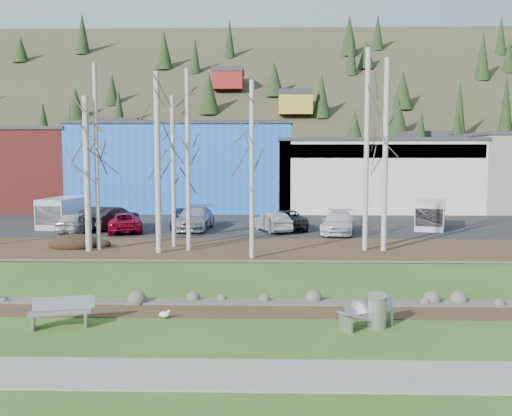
{
  "coord_description": "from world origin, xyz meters",
  "views": [
    {
      "loc": [
        2.23,
        -16.65,
        5.23
      ],
      "look_at": [
        1.48,
        12.9,
        2.5
      ],
      "focal_mm": 40.0,
      "sensor_mm": 36.0,
      "label": 1
    }
  ],
  "objects_px": {
    "car_1": "(112,218)",
    "car_4": "(183,218)",
    "car_9": "(103,218)",
    "car_5": "(272,222)",
    "car_8": "(338,223)",
    "car_6": "(286,220)",
    "car_2": "(124,222)",
    "van_grey": "(63,212)",
    "bench_damaged": "(367,313)",
    "van_white": "(430,215)",
    "seagull": "(165,314)",
    "bench_intact": "(61,312)",
    "car_3": "(194,218)",
    "car_0": "(77,222)",
    "car_7": "(338,223)",
    "litter_bin": "(377,312)"
  },
  "relations": [
    {
      "from": "bench_damaged",
      "to": "seagull",
      "type": "relative_size",
      "value": 4.74
    },
    {
      "from": "car_2",
      "to": "van_white",
      "type": "height_order",
      "value": "van_white"
    },
    {
      "from": "car_5",
      "to": "car_4",
      "type": "bearing_deg",
      "value": -39.38
    },
    {
      "from": "litter_bin",
      "to": "van_grey",
      "type": "height_order",
      "value": "van_grey"
    },
    {
      "from": "car_0",
      "to": "car_4",
      "type": "xyz_separation_m",
      "value": [
        6.71,
        2.51,
        0.05
      ]
    },
    {
      "from": "litter_bin",
      "to": "car_3",
      "type": "relative_size",
      "value": 0.18
    },
    {
      "from": "bench_intact",
      "to": "car_2",
      "type": "height_order",
      "value": "car_2"
    },
    {
      "from": "car_1",
      "to": "van_grey",
      "type": "relative_size",
      "value": 0.96
    },
    {
      "from": "litter_bin",
      "to": "seagull",
      "type": "relative_size",
      "value": 2.4
    },
    {
      "from": "bench_damaged",
      "to": "van_white",
      "type": "relative_size",
      "value": 0.4
    },
    {
      "from": "car_0",
      "to": "car_7",
      "type": "distance_m",
      "value": 17.31
    },
    {
      "from": "car_4",
      "to": "car_8",
      "type": "distance_m",
      "value": 10.93
    },
    {
      "from": "car_3",
      "to": "van_grey",
      "type": "distance_m",
      "value": 9.64
    },
    {
      "from": "bench_intact",
      "to": "car_8",
      "type": "xyz_separation_m",
      "value": [
        10.84,
        20.28,
        0.4
      ]
    },
    {
      "from": "litter_bin",
      "to": "car_3",
      "type": "bearing_deg",
      "value": 111.18
    },
    {
      "from": "car_2",
      "to": "car_6",
      "type": "xyz_separation_m",
      "value": [
        10.88,
        1.61,
        0.03
      ]
    },
    {
      "from": "car_8",
      "to": "van_grey",
      "type": "height_order",
      "value": "van_grey"
    },
    {
      "from": "bench_intact",
      "to": "car_7",
      "type": "xyz_separation_m",
      "value": [
        10.83,
        20.28,
        0.4
      ]
    },
    {
      "from": "car_2",
      "to": "van_grey",
      "type": "distance_m",
      "value": 5.62
    },
    {
      "from": "seagull",
      "to": "van_grey",
      "type": "bearing_deg",
      "value": 98.07
    },
    {
      "from": "car_4",
      "to": "car_9",
      "type": "bearing_deg",
      "value": -179.06
    },
    {
      "from": "car_8",
      "to": "car_6",
      "type": "bearing_deg",
      "value": 159.99
    },
    {
      "from": "car_6",
      "to": "car_9",
      "type": "bearing_deg",
      "value": -8.71
    },
    {
      "from": "seagull",
      "to": "van_grey",
      "type": "height_order",
      "value": "van_grey"
    },
    {
      "from": "car_0",
      "to": "car_7",
      "type": "height_order",
      "value": "car_7"
    },
    {
      "from": "litter_bin",
      "to": "car_7",
      "type": "distance_m",
      "value": 20.18
    },
    {
      "from": "car_0",
      "to": "car_7",
      "type": "relative_size",
      "value": 0.81
    },
    {
      "from": "car_4",
      "to": "car_5",
      "type": "xyz_separation_m",
      "value": [
        6.3,
        -1.95,
        -0.08
      ]
    },
    {
      "from": "car_1",
      "to": "car_4",
      "type": "distance_m",
      "value": 4.92
    },
    {
      "from": "car_5",
      "to": "car_9",
      "type": "bearing_deg",
      "value": -28.03
    },
    {
      "from": "bench_intact",
      "to": "car_9",
      "type": "xyz_separation_m",
      "value": [
        -5.21,
        22.15,
        0.46
      ]
    },
    {
      "from": "car_8",
      "to": "car_9",
      "type": "distance_m",
      "value": 16.16
    },
    {
      "from": "seagull",
      "to": "van_white",
      "type": "xyz_separation_m",
      "value": [
        14.54,
        21.99,
        0.95
      ]
    },
    {
      "from": "car_4",
      "to": "car_6",
      "type": "xyz_separation_m",
      "value": [
        7.27,
        -0.63,
        -0.05
      ]
    },
    {
      "from": "car_5",
      "to": "car_8",
      "type": "distance_m",
      "value": 4.36
    },
    {
      "from": "car_0",
      "to": "car_4",
      "type": "bearing_deg",
      "value": -155.48
    },
    {
      "from": "car_2",
      "to": "car_8",
      "type": "xyz_separation_m",
      "value": [
        14.22,
        -0.39,
        0.06
      ]
    },
    {
      "from": "car_1",
      "to": "bench_damaged",
      "type": "bearing_deg",
      "value": 141.42
    },
    {
      "from": "car_4",
      "to": "car_8",
      "type": "bearing_deg",
      "value": -20.79
    },
    {
      "from": "bench_intact",
      "to": "car_6",
      "type": "bearing_deg",
      "value": 57.09
    },
    {
      "from": "car_6",
      "to": "car_5",
      "type": "bearing_deg",
      "value": 44.51
    },
    {
      "from": "car_6",
      "to": "car_1",
      "type": "bearing_deg",
      "value": -8.68
    },
    {
      "from": "car_4",
      "to": "car_9",
      "type": "height_order",
      "value": "car_9"
    },
    {
      "from": "car_0",
      "to": "car_3",
      "type": "xyz_separation_m",
      "value": [
        7.65,
        1.63,
        0.1
      ]
    },
    {
      "from": "seagull",
      "to": "car_6",
      "type": "height_order",
      "value": "car_6"
    },
    {
      "from": "bench_intact",
      "to": "car_1",
      "type": "xyz_separation_m",
      "value": [
        -4.63,
        22.15,
        0.46
      ]
    },
    {
      "from": "seagull",
      "to": "car_6",
      "type": "distance_m",
      "value": 21.85
    },
    {
      "from": "bench_intact",
      "to": "bench_damaged",
      "type": "bearing_deg",
      "value": -12.81
    },
    {
      "from": "car_3",
      "to": "car_1",
      "type": "bearing_deg",
      "value": -177.65
    },
    {
      "from": "bench_intact",
      "to": "car_6",
      "type": "height_order",
      "value": "car_6"
    }
  ]
}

